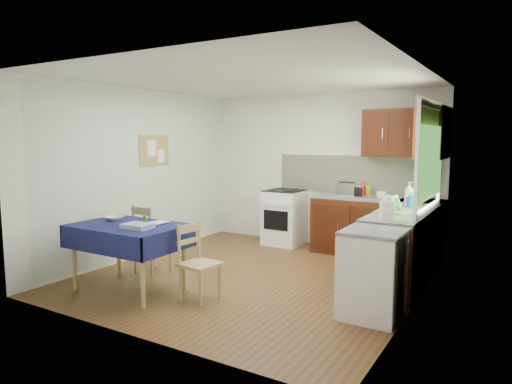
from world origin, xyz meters
The scene contains 33 objects.
floor centered at (0.00, 0.00, 0.00)m, with size 4.20×4.20×0.00m, color #4C3014.
ceiling centered at (0.00, 0.00, 2.50)m, with size 4.00×4.20×0.02m, color silver.
wall_back centered at (0.00, 2.10, 1.25)m, with size 4.00×0.02×2.50m, color white.
wall_front centered at (0.00, -2.10, 1.25)m, with size 4.00×0.02×2.50m, color white.
wall_left centered at (-2.00, 0.00, 1.25)m, with size 0.02×4.20×2.50m, color silver.
wall_right centered at (2.00, 0.00, 1.25)m, with size 0.02×4.20×2.50m, color white.
base_cabinets centered at (1.36, 1.26, 0.43)m, with size 1.90×2.30×0.86m.
worktop_back centered at (1.05, 1.80, 0.88)m, with size 1.90×0.60×0.04m, color slate.
worktop_right centered at (1.70, 0.65, 0.88)m, with size 0.60×1.70×0.04m, color slate.
worktop_corner centered at (1.70, 1.80, 0.88)m, with size 0.60×0.60×0.04m, color slate.
splashback centered at (0.65, 2.08, 1.20)m, with size 2.70×0.02×0.60m, color beige.
upper_cabinets centered at (1.52, 1.80, 1.85)m, with size 1.20×0.85×0.70m.
stove centered at (-0.50, 1.80, 0.46)m, with size 0.60×0.61×0.92m.
window centered at (1.97, 0.70, 1.65)m, with size 0.04×1.48×1.26m.
fridge centered at (1.70, -0.55, 0.44)m, with size 0.58×0.60×0.89m.
corkboard centered at (-1.97, 0.30, 1.60)m, with size 0.04×0.62×0.47m.
dining_table centered at (-0.98, -1.21, 0.68)m, with size 1.29×0.88×0.78m.
chair_far centered at (-1.26, -0.58, 0.48)m, with size 0.44×0.44×0.91m.
chair_near centered at (-0.11, -1.05, 0.45)m, with size 0.41×0.41×0.85m.
toaster centered at (0.61, 1.71, 1.00)m, with size 0.29×0.18×0.22m.
sandwich_press centered at (0.71, 1.85, 0.98)m, with size 0.29×0.25×0.17m.
sauce_bottle centered at (0.85, 1.76, 1.01)m, with size 0.05×0.05×0.22m, color red.
yellow_packet centered at (0.86, 1.92, 0.98)m, with size 0.11×0.08×0.15m, color gold.
dish_rack centered at (1.64, 0.49, 0.92)m, with size 0.43×0.33×0.20m.
kettle centered at (1.70, -0.09, 1.03)m, with size 0.17×0.17×0.29m.
cup centered at (1.16, 1.65, 0.95)m, with size 0.14×0.14×0.11m, color silver.
soap_bottle_a centered at (1.66, 1.13, 1.06)m, with size 0.12×0.12×0.32m, color white.
soap_bottle_b centered at (1.70, 1.06, 1.00)m, with size 0.09×0.09×0.20m, color #1B599E.
soap_bottle_c centered at (1.65, 0.57, 0.98)m, with size 0.13×0.13×0.17m, color green.
plate_bowl centered at (-1.32, -1.11, 0.81)m, with size 0.21×0.21×0.05m, color beige.
book centered at (-0.81, -0.98, 0.79)m, with size 0.18×0.24×0.02m, color white.
spice_jar centered at (-0.90, -1.03, 0.83)m, with size 0.05×0.05×0.09m, color #248428.
tea_towel centered at (-0.72, -1.32, 0.81)m, with size 0.31×0.24×0.06m, color navy.
Camera 1 is at (2.96, -4.91, 1.79)m, focal length 32.00 mm.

